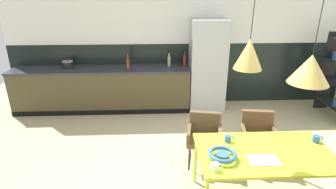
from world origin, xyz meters
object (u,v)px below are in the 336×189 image
at_px(dining_table, 264,155).
at_px(fruit_bowl, 223,155).
at_px(mug_tall_blue, 316,139).
at_px(bottle_vinegar_dark, 169,61).
at_px(open_book, 264,160).
at_px(bottle_spice_small, 185,61).
at_px(refrigerator_column, 207,66).
at_px(armchair_near_window, 258,131).
at_px(mug_wide_latte, 228,139).
at_px(bottle_oil_tall, 128,64).
at_px(mug_glass_clear, 215,167).
at_px(pendant_lamp_over_table_far, 310,69).
at_px(cooking_pot, 68,64).
at_px(pendant_lamp_over_table_near, 249,54).
at_px(armchair_far_side, 204,132).

bearing_deg(dining_table, fruit_bowl, -167.00).
xyz_separation_m(mug_tall_blue, bottle_vinegar_dark, (-1.63, 2.79, 0.25)).
height_order(open_book, bottle_spice_small, bottle_spice_small).
bearing_deg(dining_table, bottle_vinegar_dark, 107.70).
bearing_deg(refrigerator_column, armchair_near_window, -78.06).
distance_m(open_book, mug_wide_latte, 0.50).
bearing_deg(bottle_spice_small, bottle_oil_tall, -168.82).
bearing_deg(mug_glass_clear, pendant_lamp_over_table_far, 15.78).
height_order(dining_table, mug_wide_latte, mug_wide_latte).
height_order(fruit_bowl, cooking_pot, cooking_pot).
distance_m(dining_table, pendant_lamp_over_table_near, 1.20).
bearing_deg(cooking_pot, dining_table, -43.96).
height_order(armchair_far_side, mug_glass_clear, mug_glass_clear).
height_order(mug_tall_blue, bottle_oil_tall, bottle_oil_tall).
distance_m(armchair_near_window, fruit_bowl, 1.29).
relative_size(mug_glass_clear, bottle_vinegar_dark, 0.45).
distance_m(pendant_lamp_over_table_near, pendant_lamp_over_table_far, 0.63).
relative_size(refrigerator_column, open_book, 5.96).
relative_size(mug_glass_clear, bottle_oil_tall, 0.37).
bearing_deg(bottle_spice_small, mug_glass_clear, -90.11).
bearing_deg(armchair_near_window, mug_glass_clear, 61.80).
xyz_separation_m(refrigerator_column, bottle_spice_small, (-0.47, 0.05, 0.09)).
relative_size(fruit_bowl, cooking_pot, 1.45).
xyz_separation_m(mug_tall_blue, pendant_lamp_over_table_far, (-0.38, -0.22, 0.94)).
bearing_deg(armchair_near_window, fruit_bowl, 60.85).
bearing_deg(cooking_pot, pendant_lamp_over_table_near, -46.86).
bearing_deg(mug_wide_latte, pendant_lamp_over_table_far, -22.03).
xyz_separation_m(dining_table, fruit_bowl, (-0.51, -0.12, 0.10)).
xyz_separation_m(refrigerator_column, open_book, (0.08, -3.01, -0.21)).
height_order(dining_table, bottle_vinegar_dark, bottle_vinegar_dark).
distance_m(armchair_far_side, bottle_oil_tall, 2.23).
xyz_separation_m(bottle_spice_small, pendant_lamp_over_table_far, (0.93, -2.94, 0.67)).
relative_size(mug_tall_blue, pendant_lamp_over_table_far, 0.12).
bearing_deg(mug_wide_latte, armchair_far_side, 103.17).
bearing_deg(mug_tall_blue, pendant_lamp_over_table_far, -149.93).
bearing_deg(armchair_near_window, armchair_far_side, 7.33).
xyz_separation_m(armchair_far_side, fruit_bowl, (0.01, -1.01, 0.29)).
xyz_separation_m(fruit_bowl, pendant_lamp_over_table_near, (0.21, 0.13, 1.07)).
distance_m(open_book, mug_glass_clear, 0.58).
bearing_deg(mug_tall_blue, mug_glass_clear, -159.78).
bearing_deg(pendant_lamp_over_table_near, open_book, -39.30).
distance_m(mug_glass_clear, bottle_spice_small, 3.21).
relative_size(refrigerator_column, cooking_pot, 8.72).
xyz_separation_m(armchair_far_side, open_book, (0.45, -1.06, 0.25)).
height_order(fruit_bowl, bottle_oil_tall, bottle_oil_tall).
bearing_deg(open_book, fruit_bowl, 172.75).
distance_m(armchair_far_side, cooking_pot, 3.25).
bearing_deg(bottle_spice_small, bottle_vinegar_dark, 167.02).
relative_size(mug_tall_blue, bottle_vinegar_dark, 0.47).
distance_m(refrigerator_column, bottle_spice_small, 0.48).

